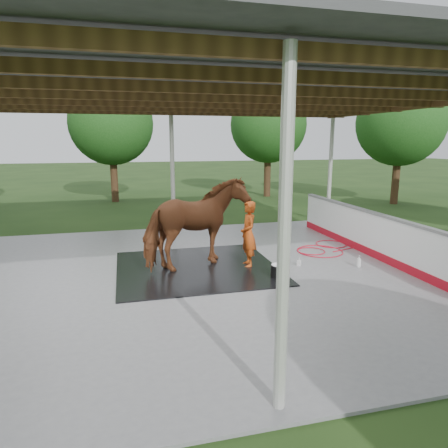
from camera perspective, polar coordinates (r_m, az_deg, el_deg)
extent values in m
plane|color=#1E3814|center=(9.06, -3.40, -7.41)|extent=(100.00, 100.00, 0.00)
cube|color=slate|center=(9.06, -3.40, -7.26)|extent=(12.00, 10.00, 0.05)
cylinder|color=beige|center=(4.16, 8.57, -2.37)|extent=(0.14, 0.14, 3.85)
cylinder|color=beige|center=(13.24, -7.37, 7.37)|extent=(0.14, 0.14, 3.85)
cylinder|color=beige|center=(15.03, 14.94, 7.60)|extent=(0.14, 0.14, 3.85)
cube|color=brown|center=(4.30, 8.29, 23.31)|extent=(12.00, 0.10, 0.18)
cube|color=brown|center=(5.70, 2.17, 20.55)|extent=(12.00, 0.10, 0.18)
cube|color=brown|center=(7.14, -1.40, 18.79)|extent=(12.00, 0.10, 0.18)
cube|color=brown|center=(8.60, -3.73, 17.59)|extent=(12.00, 0.10, 0.18)
cube|color=brown|center=(10.07, -5.36, 16.72)|extent=(12.00, 0.10, 0.18)
cube|color=brown|center=(11.55, -6.56, 16.06)|extent=(12.00, 0.10, 0.18)
cube|color=brown|center=(13.04, -7.48, 15.55)|extent=(12.00, 0.10, 0.18)
cube|color=brown|center=(11.16, 27.60, 14.99)|extent=(0.12, 10.00, 0.18)
cube|color=#38383A|center=(8.62, -3.75, 18.91)|extent=(12.60, 10.60, 0.10)
cube|color=#AF0E1E|center=(10.81, 21.33, -4.19)|extent=(0.14, 8.00, 0.20)
cube|color=white|center=(10.69, 21.55, -1.61)|extent=(0.12, 8.00, 1.00)
cube|color=slate|center=(10.59, 21.76, 1.12)|extent=(0.16, 8.00, 0.06)
cylinder|color=#382314|center=(20.50, -15.40, 6.15)|extent=(0.36, 0.36, 2.20)
sphere|color=#194714|center=(20.43, -15.82, 13.70)|extent=(4.00, 4.00, 4.00)
cylinder|color=#382314|center=(21.85, 6.20, 6.83)|extent=(0.36, 0.36, 2.20)
sphere|color=#194714|center=(21.79, 6.36, 13.92)|extent=(4.00, 4.00, 4.00)
cylinder|color=#382314|center=(20.76, 23.30, 5.68)|extent=(0.36, 0.36, 2.20)
sphere|color=#194714|center=(20.69, 23.92, 13.12)|extent=(4.00, 4.00, 4.00)
cube|color=black|center=(9.44, -3.88, -6.21)|extent=(3.66, 3.43, 0.03)
imported|color=brown|center=(9.17, -3.97, 0.04)|extent=(2.69, 2.00, 2.07)
imported|color=#BB4514|center=(9.38, 3.49, -1.46)|extent=(0.40, 0.58, 1.56)
cylinder|color=black|center=(8.81, 7.76, -6.74)|extent=(0.33, 0.33, 0.29)
cylinder|color=white|center=(8.76, 7.79, -5.84)|extent=(0.30, 0.30, 0.03)
imported|color=silver|center=(9.97, 18.71, -5.06)|extent=(0.12, 0.12, 0.29)
imported|color=#338CD8|center=(9.75, 10.67, -5.32)|extent=(0.12, 0.12, 0.19)
torus|color=red|center=(11.09, 13.52, -3.78)|extent=(1.23, 1.23, 0.02)
torus|color=red|center=(11.91, 15.06, -2.78)|extent=(0.87, 0.87, 0.02)
torus|color=red|center=(11.04, 12.36, -3.79)|extent=(0.74, 0.74, 0.02)
cylinder|color=red|center=(11.67, 17.91, -3.25)|extent=(1.49, 0.50, 0.02)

